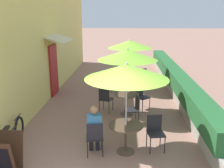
% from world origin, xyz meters
% --- Properties ---
extents(cafe_facade_wall, '(0.98, 13.61, 4.20)m').
position_xyz_m(cafe_facade_wall, '(-2.54, 6.67, 2.09)').
color(cafe_facade_wall, '#E0CC6B').
rests_on(cafe_facade_wall, ground_plane).
extents(planter_hedge, '(0.60, 12.61, 1.01)m').
position_xyz_m(planter_hedge, '(2.75, 6.70, 0.54)').
color(planter_hedge, gray).
rests_on(planter_hedge, ground_plane).
extents(patio_table_near, '(0.83, 0.83, 0.73)m').
position_xyz_m(patio_table_near, '(0.63, 1.62, 0.54)').
color(patio_table_near, brown).
rests_on(patio_table_near, ground_plane).
extents(patio_umbrella_near, '(1.93, 1.93, 2.26)m').
position_xyz_m(patio_umbrella_near, '(0.63, 1.62, 2.04)').
color(patio_umbrella_near, '#B7B7BC').
rests_on(patio_umbrella_near, ground_plane).
extents(cafe_chair_near_left, '(0.46, 0.46, 0.87)m').
position_xyz_m(cafe_chair_near_left, '(-0.10, 1.41, 0.52)').
color(cafe_chair_near_left, '#232328').
rests_on(cafe_chair_near_left, ground_plane).
extents(seated_patron_near_left, '(0.38, 0.45, 1.25)m').
position_xyz_m(seated_patron_near_left, '(-0.12, 1.52, 0.69)').
color(seated_patron_near_left, '#23232D').
rests_on(seated_patron_near_left, ground_plane).
extents(cafe_chair_near_right, '(0.46, 0.46, 0.87)m').
position_xyz_m(cafe_chair_near_right, '(1.36, 1.82, 0.52)').
color(cafe_chair_near_right, '#232328').
rests_on(cafe_chair_near_right, ground_plane).
extents(coffee_cup_near, '(0.07, 0.07, 0.09)m').
position_xyz_m(coffee_cup_near, '(0.64, 1.71, 0.77)').
color(coffee_cup_near, '#B73D3D').
rests_on(coffee_cup_near, patio_table_near).
extents(patio_table_mid, '(0.83, 0.83, 0.73)m').
position_xyz_m(patio_table_mid, '(0.66, 4.04, 0.54)').
color(patio_table_mid, brown).
rests_on(patio_table_mid, ground_plane).
extents(patio_umbrella_mid, '(1.93, 1.93, 2.26)m').
position_xyz_m(patio_umbrella_mid, '(0.66, 4.04, 2.04)').
color(patio_umbrella_mid, '#B7B7BC').
rests_on(patio_umbrella_mid, ground_plane).
extents(cafe_chair_mid_left, '(0.56, 0.56, 0.87)m').
position_xyz_m(cafe_chair_mid_left, '(1.18, 4.60, 0.52)').
color(cafe_chair_mid_left, '#232328').
rests_on(cafe_chair_mid_left, ground_plane).
extents(cafe_chair_mid_right, '(0.51, 0.51, 0.87)m').
position_xyz_m(cafe_chair_mid_right, '(-0.08, 4.21, 0.52)').
color(cafe_chair_mid_right, '#232328').
rests_on(cafe_chair_mid_right, ground_plane).
extents(cafe_chair_mid_back, '(0.47, 0.47, 0.87)m').
position_xyz_m(cafe_chair_mid_back, '(0.88, 3.31, 0.52)').
color(cafe_chair_mid_back, '#232328').
rests_on(cafe_chair_mid_back, ground_plane).
extents(patio_table_far, '(0.83, 0.83, 0.73)m').
position_xyz_m(patio_table_far, '(0.79, 7.00, 0.54)').
color(patio_table_far, brown).
rests_on(patio_table_far, ground_plane).
extents(patio_umbrella_far, '(1.93, 1.93, 2.26)m').
position_xyz_m(patio_umbrella_far, '(0.79, 7.00, 2.04)').
color(patio_umbrella_far, '#B7B7BC').
rests_on(patio_umbrella_far, ground_plane).
extents(cafe_chair_far_left, '(0.53, 0.53, 0.87)m').
position_xyz_m(cafe_chair_far_left, '(1.45, 7.38, 0.52)').
color(cafe_chair_far_left, '#232328').
rests_on(cafe_chair_far_left, ground_plane).
extents(cafe_chair_far_right, '(0.53, 0.53, 0.87)m').
position_xyz_m(cafe_chair_far_right, '(0.13, 6.62, 0.52)').
color(cafe_chair_far_right, '#232328').
rests_on(cafe_chair_far_right, ground_plane).
extents(coffee_cup_far, '(0.07, 0.07, 0.09)m').
position_xyz_m(coffee_cup_far, '(0.85, 7.10, 0.77)').
color(coffee_cup_far, teal).
rests_on(coffee_cup_far, patio_table_far).
extents(bicycle_leaning, '(0.21, 1.69, 0.74)m').
position_xyz_m(bicycle_leaning, '(-2.20, 1.58, 0.34)').
color(bicycle_leaning, black).
rests_on(bicycle_leaning, ground_plane).
extents(menu_board, '(0.59, 0.64, 0.93)m').
position_xyz_m(menu_board, '(-1.84, 0.50, 0.46)').
color(menu_board, '#422819').
rests_on(menu_board, ground_plane).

